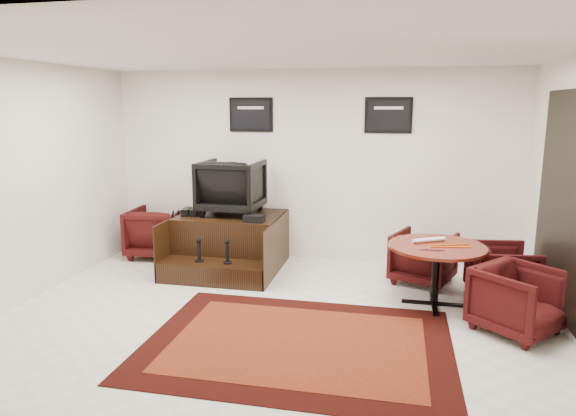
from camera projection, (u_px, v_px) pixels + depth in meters
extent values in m
plane|color=white|center=(270.00, 324.00, 5.45)|extent=(6.00, 6.00, 0.00)
cube|color=white|center=(311.00, 166.00, 7.57)|extent=(6.00, 0.02, 2.80)
cube|color=white|center=(156.00, 272.00, 2.78)|extent=(6.00, 0.02, 2.80)
cube|color=white|center=(12.00, 185.00, 5.79)|extent=(0.02, 5.00, 2.80)
cube|color=white|center=(268.00, 50.00, 4.90)|extent=(6.00, 5.00, 0.02)
cube|color=black|center=(567.00, 203.00, 5.25)|extent=(0.05, 1.90, 2.30)
cube|color=black|center=(566.00, 203.00, 5.25)|extent=(0.02, 1.72, 2.12)
cube|color=black|center=(566.00, 203.00, 5.25)|extent=(0.03, 0.05, 2.12)
cube|color=black|center=(251.00, 115.00, 7.59)|extent=(0.66, 0.03, 0.50)
cube|color=black|center=(251.00, 115.00, 7.57)|extent=(0.58, 0.01, 0.42)
cube|color=silver|center=(251.00, 108.00, 7.55)|extent=(0.40, 0.00, 0.04)
cube|color=black|center=(388.00, 115.00, 7.18)|extent=(0.66, 0.03, 0.50)
cube|color=black|center=(388.00, 115.00, 7.16)|extent=(0.58, 0.01, 0.42)
cube|color=silver|center=(389.00, 108.00, 7.14)|extent=(0.40, 0.00, 0.04)
cube|color=black|center=(298.00, 344.00, 5.00)|extent=(2.95, 2.21, 0.01)
cube|color=#561B0C|center=(298.00, 343.00, 5.00)|extent=(2.43, 1.69, 0.01)
cube|color=black|center=(232.00, 240.00, 7.40)|extent=(1.46, 1.08, 0.76)
cube|color=black|center=(214.00, 272.00, 6.72)|extent=(1.46, 0.43, 0.27)
cube|color=black|center=(179.00, 241.00, 7.34)|extent=(0.02, 1.52, 0.76)
cube|color=black|center=(277.00, 247.00, 7.04)|extent=(0.02, 1.52, 0.76)
cylinder|color=black|center=(199.00, 261.00, 6.73)|extent=(0.11, 0.11, 0.02)
cylinder|color=black|center=(199.00, 251.00, 6.71)|extent=(0.04, 0.04, 0.24)
sphere|color=black|center=(199.00, 240.00, 6.68)|extent=(0.07, 0.07, 0.07)
cylinder|color=black|center=(228.00, 263.00, 6.65)|extent=(0.11, 0.11, 0.02)
cylinder|color=black|center=(227.00, 253.00, 6.63)|extent=(0.04, 0.04, 0.24)
sphere|color=black|center=(227.00, 241.00, 6.60)|extent=(0.07, 0.07, 0.07)
imported|color=black|center=(231.00, 184.00, 7.29)|extent=(0.84, 0.79, 0.86)
cube|color=black|center=(186.00, 212.00, 7.27)|extent=(0.14, 0.27, 0.10)
cube|color=black|center=(195.00, 212.00, 7.27)|extent=(0.14, 0.27, 0.10)
cube|color=black|center=(254.00, 218.00, 6.84)|extent=(0.27, 0.20, 0.09)
imported|color=black|center=(158.00, 230.00, 7.86)|extent=(0.85, 0.80, 0.83)
cylinder|color=#4B120A|center=(437.00, 247.00, 5.85)|extent=(1.10, 1.10, 0.03)
cylinder|color=black|center=(435.00, 275.00, 5.92)|extent=(0.09, 0.09, 0.65)
cube|color=black|center=(434.00, 303.00, 5.98)|extent=(0.74, 0.06, 0.03)
cube|color=black|center=(434.00, 303.00, 5.98)|extent=(0.06, 0.74, 0.03)
imported|color=black|center=(424.00, 255.00, 6.68)|extent=(0.91, 0.89, 0.74)
imported|color=black|center=(503.00, 269.00, 6.12)|extent=(0.75, 0.79, 0.73)
imported|color=black|center=(518.00, 297.00, 5.19)|extent=(1.00, 1.01, 0.76)
cylinder|color=white|center=(429.00, 240.00, 5.98)|extent=(0.39, 0.25, 0.05)
cylinder|color=orange|center=(451.00, 247.00, 5.76)|extent=(0.45, 0.08, 0.01)
cylinder|color=orange|center=(450.00, 245.00, 5.85)|extent=(0.43, 0.15, 0.01)
cylinder|color=#4C1933|center=(424.00, 250.00, 5.66)|extent=(0.09, 0.06, 0.01)
cylinder|color=#4C1933|center=(429.00, 250.00, 5.64)|extent=(0.09, 0.06, 0.01)
cylinder|color=#4C1933|center=(435.00, 250.00, 5.63)|extent=(0.09, 0.06, 0.01)
cylinder|color=#4C1933|center=(441.00, 251.00, 5.62)|extent=(0.09, 0.06, 0.01)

